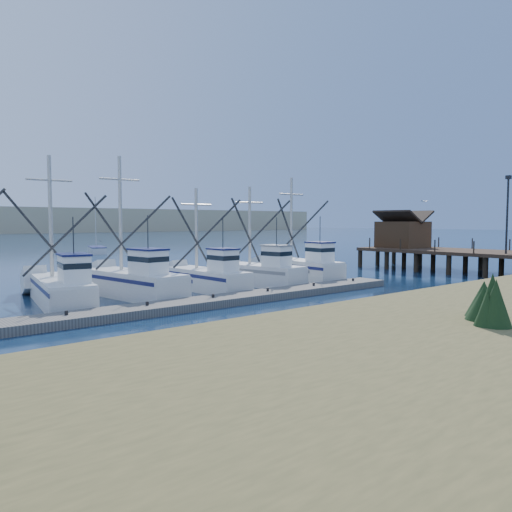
# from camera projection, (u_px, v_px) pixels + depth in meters

# --- Properties ---
(ground) EXTENTS (500.00, 500.00, 0.00)m
(ground) POSITION_uv_depth(u_px,v_px,m) (364.00, 306.00, 27.24)
(ground) COLOR #0C1D38
(ground) RESTS_ON ground
(shore_bank) EXTENTS (40.00, 10.00, 1.60)m
(shore_bank) POSITION_uv_depth(u_px,v_px,m) (470.00, 354.00, 14.41)
(shore_bank) COLOR #4C422D
(shore_bank) RESTS_ON ground
(floating_dock) EXTENTS (32.30, 2.17, 0.43)m
(floating_dock) POSITION_uv_depth(u_px,v_px,m) (182.00, 305.00, 26.19)
(floating_dock) COLOR slate
(floating_dock) RESTS_ON ground
(timber_pier) EXTENTS (7.00, 20.00, 8.00)m
(timber_pier) POSITION_uv_depth(u_px,v_px,m) (435.00, 243.00, 47.29)
(timber_pier) COLOR black
(timber_pier) RESTS_ON ground
(trawler_fleet) EXTENTS (30.56, 8.64, 9.71)m
(trawler_fleet) POSITION_uv_depth(u_px,v_px,m) (126.00, 284.00, 29.51)
(trawler_fleet) COLOR silver
(trawler_fleet) RESTS_ON ground
(sailboat_near) EXTENTS (3.68, 6.66, 8.10)m
(sailboat_near) POSITION_uv_depth(u_px,v_px,m) (97.00, 250.00, 71.69)
(sailboat_near) COLOR silver
(sailboat_near) RESTS_ON ground
(flying_gull) EXTENTS (1.04, 0.19, 0.19)m
(flying_gull) POSITION_uv_depth(u_px,v_px,m) (424.00, 201.00, 41.44)
(flying_gull) COLOR white
(flying_gull) RESTS_ON ground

